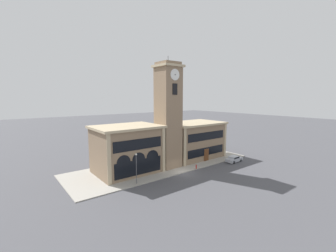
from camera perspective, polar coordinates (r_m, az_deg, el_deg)
The scene contains 8 objects.
ground_plane at distance 45.27m, azimuth 4.09°, elevation -11.85°, with size 300.00×300.00×0.00m, color #4C4C51.
sidewalk_kerb at distance 50.36m, azimuth -1.27°, elevation -9.73°, with size 41.24×13.90×0.15m.
clock_tower at distance 46.82m, azimuth 0.03°, elevation 2.62°, with size 5.01×5.01×23.11m.
town_hall_left_wing at distance 45.17m, azimuth -10.35°, elevation -5.79°, with size 12.76×9.63×9.34m.
town_hall_right_wing at distance 55.67m, azimuth 6.35°, elevation -3.53°, with size 14.87×9.63×8.74m.
parked_car_near at distance 54.43m, azimuth 16.41°, elevation -8.00°, with size 4.52×2.03×1.39m.
street_lamp at distance 38.97m, azimuth -8.06°, elevation -9.44°, with size 0.36×0.36×5.30m.
fire_hydrant at distance 47.57m, azimuth 7.18°, elevation -10.20°, with size 0.22×0.22×0.87m.
Camera 1 is at (-28.65, -31.71, 14.92)m, focal length 24.00 mm.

